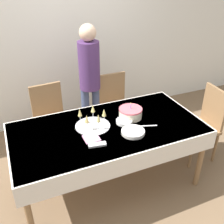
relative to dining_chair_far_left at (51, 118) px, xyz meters
name	(u,v)px	position (x,y,z in m)	size (l,w,h in m)	color
ground_plane	(108,181)	(0.45, -0.83, -0.53)	(12.00, 12.00, 0.00)	brown
wall_back	(63,36)	(0.45, 0.84, 0.82)	(8.00, 0.05, 2.70)	silver
dining_table	(108,135)	(0.45, -0.83, 0.14)	(2.01, 1.03, 0.77)	silver
dining_chair_far_left	(51,118)	(0.00, 0.00, 0.00)	(0.45, 0.45, 0.96)	olive
dining_chair_far_right	(114,105)	(0.90, 0.00, 0.00)	(0.42, 0.42, 0.96)	olive
dining_chair_right_end	(204,121)	(1.78, -0.84, 0.00)	(0.45, 0.45, 0.96)	olive
birthday_cake	(130,113)	(0.76, -0.75, 0.30)	(0.26, 0.26, 0.19)	beige
champagne_tray	(93,120)	(0.32, -0.74, 0.31)	(0.37, 0.37, 0.18)	silver
plate_stack_main	(133,132)	(0.64, -1.04, 0.26)	(0.24, 0.24, 0.03)	silver
plate_stack_dessert	(124,121)	(0.65, -0.82, 0.26)	(0.18, 0.18, 0.03)	white
cake_knife	(143,126)	(0.80, -0.97, 0.25)	(0.29, 0.11, 0.00)	silver
fork_pile	(97,145)	(0.24, -1.09, 0.25)	(0.18, 0.09, 0.02)	silver
napkin_pile	(92,138)	(0.23, -0.96, 0.25)	(0.15, 0.15, 0.01)	pink
person_standing	(90,74)	(0.59, 0.13, 0.46)	(0.28, 0.28, 1.64)	#3F4C72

